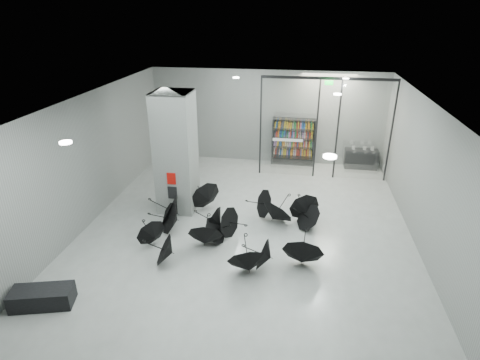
% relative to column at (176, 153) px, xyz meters
% --- Properties ---
extents(room, '(14.00, 14.02, 4.01)m').
position_rel_column_xyz_m(room, '(2.50, -2.00, 0.84)').
color(room, gray).
rests_on(room, ground).
extents(column, '(1.20, 1.20, 4.00)m').
position_rel_column_xyz_m(column, '(0.00, 0.00, 0.00)').
color(column, slate).
rests_on(column, ground).
extents(fire_cabinet, '(0.28, 0.04, 0.38)m').
position_rel_column_xyz_m(fire_cabinet, '(0.00, -0.62, -0.65)').
color(fire_cabinet, '#A50A07').
rests_on(fire_cabinet, column).
extents(info_panel, '(0.30, 0.03, 0.42)m').
position_rel_column_xyz_m(info_panel, '(0.00, -0.62, -1.15)').
color(info_panel, black).
rests_on(info_panel, column).
extents(exit_sign, '(0.30, 0.06, 0.15)m').
position_rel_column_xyz_m(exit_sign, '(4.90, 3.30, 1.82)').
color(exit_sign, '#0CE533').
rests_on(exit_sign, room).
extents(glass_partition, '(5.06, 0.08, 4.00)m').
position_rel_column_xyz_m(glass_partition, '(4.89, 3.50, 0.18)').
color(glass_partition, silver).
rests_on(glass_partition, ground).
extents(bench, '(1.48, 0.92, 0.44)m').
position_rel_column_xyz_m(bench, '(-1.69, -5.21, -1.78)').
color(bench, black).
rests_on(bench, ground).
extents(bookshelf, '(1.86, 0.40, 2.04)m').
position_rel_column_xyz_m(bookshelf, '(3.72, 4.75, -0.98)').
color(bookshelf, black).
rests_on(bookshelf, ground).
extents(shop_counter, '(1.37, 0.56, 0.82)m').
position_rel_column_xyz_m(shop_counter, '(6.62, 4.75, -1.59)').
color(shop_counter, black).
rests_on(shop_counter, ground).
extents(umbrella_cluster, '(5.71, 4.80, 1.33)m').
position_rel_column_xyz_m(umbrella_cluster, '(2.21, -1.70, -1.69)').
color(umbrella_cluster, black).
rests_on(umbrella_cluster, ground).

